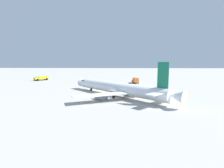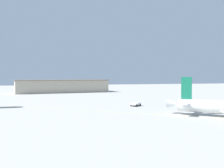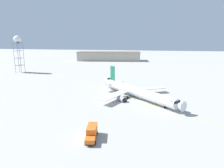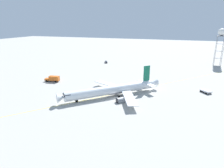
# 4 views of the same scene
# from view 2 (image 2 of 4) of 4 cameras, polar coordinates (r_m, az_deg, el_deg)

# --- Properties ---
(pushback_tug_truck) EXTENTS (4.99, 5.26, 1.30)m
(pushback_tug_truck) POSITION_cam_2_polar(r_m,az_deg,el_deg) (101.58, 5.36, -4.50)
(pushback_tug_truck) COLOR #232326
(pushback_tug_truck) RESTS_ON ground_plane
(terminal_shed) EXTENTS (27.25, 68.75, 9.42)m
(terminal_shed) POSITION_cam_2_polar(r_m,az_deg,el_deg) (191.17, -11.11, -0.45)
(terminal_shed) COLOR #B2A893
(terminal_shed) RESTS_ON ground_plane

